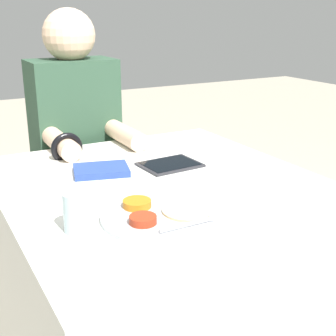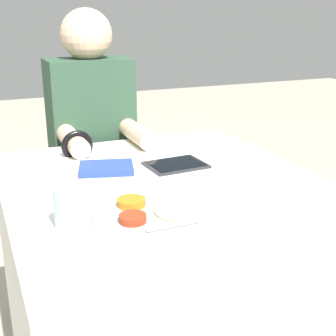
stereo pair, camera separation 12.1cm
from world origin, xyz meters
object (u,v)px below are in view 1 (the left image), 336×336
(thali_tray, at_px, (165,215))
(tablet_device, at_px, (170,165))
(red_notebook, at_px, (101,171))
(person_diner, at_px, (78,173))
(drinking_glass, at_px, (77,212))

(thali_tray, relative_size, tablet_device, 1.64)
(thali_tray, height_order, red_notebook, thali_tray)
(red_notebook, xyz_separation_m, person_diner, (0.08, 0.48, -0.17))
(red_notebook, distance_m, tablet_device, 0.22)
(tablet_device, distance_m, drinking_glass, 0.52)
(person_diner, relative_size, drinking_glass, 13.39)
(red_notebook, xyz_separation_m, tablet_device, (0.22, -0.04, -0.00))
(red_notebook, height_order, tablet_device, red_notebook)
(thali_tray, distance_m, person_diner, 0.88)
(tablet_device, bearing_deg, red_notebook, 169.61)
(red_notebook, xyz_separation_m, drinking_glass, (-0.19, -0.35, 0.04))
(person_diner, bearing_deg, tablet_device, -74.84)
(person_diner, xyz_separation_m, drinking_glass, (-0.27, -0.84, 0.21))
(thali_tray, distance_m, red_notebook, 0.38)
(drinking_glass, bearing_deg, red_notebook, 61.38)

